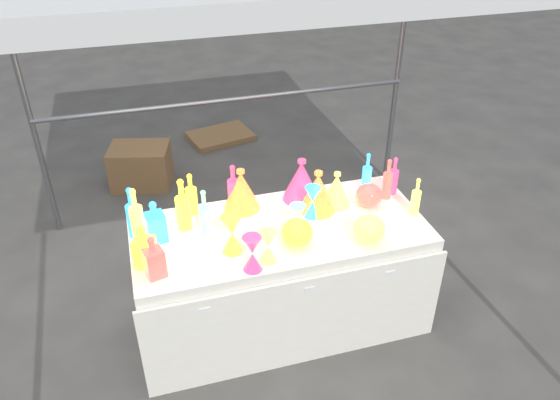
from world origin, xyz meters
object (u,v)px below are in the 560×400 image
object	(u,v)px
bottle_0	(191,194)
cardboard_box_closed	(141,166)
display_table	(280,275)
globe_0	(297,234)
decanter_0	(144,246)
hourglass_0	(233,234)
lampshade_0	(241,189)

from	to	relation	value
bottle_0	cardboard_box_closed	bearing A→B (deg)	99.07
display_table	globe_0	world-z (taller)	globe_0
bottle_0	decanter_0	bearing A→B (deg)	-125.76
hourglass_0	globe_0	size ratio (longest dim) A/B	1.07
display_table	bottle_0	distance (m)	0.78
decanter_0	globe_0	size ratio (longest dim) A/B	1.42
decanter_0	hourglass_0	xyz separation A→B (m)	(0.50, 0.02, -0.03)
hourglass_0	globe_0	distance (m)	0.37
globe_0	lampshade_0	size ratio (longest dim) A/B	0.67
display_table	globe_0	distance (m)	0.49
cardboard_box_closed	bottle_0	bearing A→B (deg)	-66.65
hourglass_0	globe_0	bearing A→B (deg)	-11.67
bottle_0	hourglass_0	bearing A→B (deg)	-68.30
display_table	cardboard_box_closed	world-z (taller)	display_table
cardboard_box_closed	hourglass_0	size ratio (longest dim) A/B	2.69
bottle_0	decanter_0	world-z (taller)	bottle_0
hourglass_0	lampshade_0	xyz separation A→B (m)	(0.14, 0.40, 0.04)
hourglass_0	lampshade_0	size ratio (longest dim) A/B	0.72
display_table	bottle_0	world-z (taller)	bottle_0
decanter_0	bottle_0	bearing A→B (deg)	77.70
bottle_0	lampshade_0	xyz separation A→B (m)	(0.31, -0.03, -0.00)
hourglass_0	cardboard_box_closed	bearing A→B (deg)	101.69
hourglass_0	lampshade_0	bearing A→B (deg)	70.15
bottle_0	display_table	bearing A→B (deg)	-33.51
lampshade_0	bottle_0	bearing A→B (deg)	-178.20
display_table	globe_0	xyz separation A→B (m)	(0.05, -0.18, 0.45)
decanter_0	lampshade_0	bearing A→B (deg)	56.60
bottle_0	hourglass_0	xyz separation A→B (m)	(0.17, -0.43, -0.04)
bottle_0	hourglass_0	distance (m)	0.46
display_table	cardboard_box_closed	size ratio (longest dim) A/B	3.42
bottle_0	lampshade_0	bearing A→B (deg)	-6.11
bottle_0	globe_0	world-z (taller)	bottle_0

